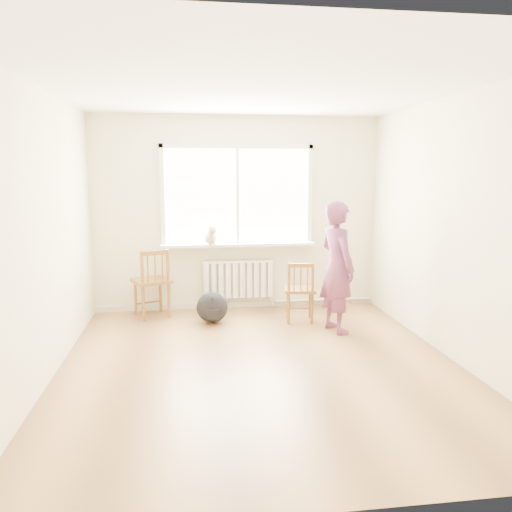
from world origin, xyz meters
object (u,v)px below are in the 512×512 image
object	(u,v)px
cat	(211,236)
backpack	(212,307)
chair_right	(300,292)
chair_left	(153,283)
person	(337,267)

from	to	relation	value
cat	backpack	bearing A→B (deg)	-100.56
backpack	chair_right	bearing A→B (deg)	-6.47
chair_right	backpack	world-z (taller)	chair_right
chair_left	chair_right	world-z (taller)	chair_left
chair_left	cat	bearing A→B (deg)	170.47
person	backpack	distance (m)	1.69
chair_right	backpack	bearing A→B (deg)	2.16
chair_left	cat	distance (m)	1.00
chair_right	backpack	size ratio (longest dim) A/B	1.98
chair_left	backpack	distance (m)	0.88
chair_right	cat	bearing A→B (deg)	-21.44
chair_right	person	xyz separation A→B (m)	(0.36, -0.42, 0.39)
chair_right	person	distance (m)	0.68
cat	chair_right	bearing A→B (deg)	-38.71
person	cat	size ratio (longest dim) A/B	3.67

